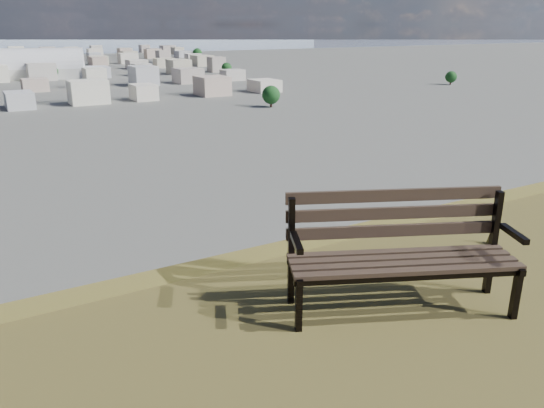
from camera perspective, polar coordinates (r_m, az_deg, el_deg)
park_bench at (r=4.23m, az=13.57°, el=-4.38°), size 1.80×1.21×0.91m
arena at (r=314.25m, az=-24.02°, el=13.11°), size 51.65×30.96×20.37m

